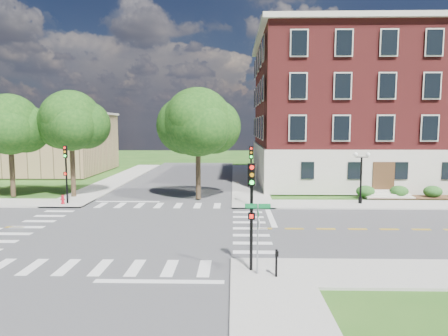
{
  "coord_description": "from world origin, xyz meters",
  "views": [
    {
      "loc": [
        6.11,
        -24.9,
        6.55
      ],
      "look_at": [
        5.38,
        6.52,
        3.2
      ],
      "focal_mm": 32.0,
      "sensor_mm": 36.0,
      "label": 1
    }
  ],
  "objects_px": {
    "traffic_signal_se": "(252,203)",
    "street_sign_pole": "(258,225)",
    "twin_lamp_west": "(361,175)",
    "traffic_signal_ne": "(251,168)",
    "traffic_signal_nw": "(66,167)",
    "push_button_post": "(276,262)",
    "fire_hydrant": "(63,200)"
  },
  "relations": [
    {
      "from": "push_button_post",
      "to": "street_sign_pole",
      "type": "bearing_deg",
      "value": 155.02
    },
    {
      "from": "traffic_signal_se",
      "to": "twin_lamp_west",
      "type": "relative_size",
      "value": 1.13
    },
    {
      "from": "traffic_signal_se",
      "to": "traffic_signal_nw",
      "type": "xyz_separation_m",
      "value": [
        -14.57,
        15.03,
        0.0
      ]
    },
    {
      "from": "traffic_signal_se",
      "to": "street_sign_pole",
      "type": "bearing_deg",
      "value": -58.95
    },
    {
      "from": "twin_lamp_west",
      "to": "street_sign_pole",
      "type": "xyz_separation_m",
      "value": [
        -9.49,
        -16.08,
        -0.21
      ]
    },
    {
      "from": "traffic_signal_se",
      "to": "fire_hydrant",
      "type": "bearing_deg",
      "value": 135.08
    },
    {
      "from": "traffic_signal_ne",
      "to": "traffic_signal_nw",
      "type": "bearing_deg",
      "value": 177.61
    },
    {
      "from": "traffic_signal_se",
      "to": "traffic_signal_ne",
      "type": "bearing_deg",
      "value": 87.56
    },
    {
      "from": "traffic_signal_nw",
      "to": "traffic_signal_ne",
      "type": "bearing_deg",
      "value": -2.39
    },
    {
      "from": "traffic_signal_ne",
      "to": "twin_lamp_west",
      "type": "height_order",
      "value": "traffic_signal_ne"
    },
    {
      "from": "street_sign_pole",
      "to": "twin_lamp_west",
      "type": "bearing_deg",
      "value": 59.44
    },
    {
      "from": "traffic_signal_se",
      "to": "street_sign_pole",
      "type": "height_order",
      "value": "traffic_signal_se"
    },
    {
      "from": "traffic_signal_se",
      "to": "push_button_post",
      "type": "distance_m",
      "value": 2.72
    },
    {
      "from": "fire_hydrant",
      "to": "traffic_signal_ne",
      "type": "bearing_deg",
      "value": -1.6
    },
    {
      "from": "traffic_signal_nw",
      "to": "twin_lamp_west",
      "type": "distance_m",
      "value": 24.34
    },
    {
      "from": "traffic_signal_ne",
      "to": "traffic_signal_nw",
      "type": "relative_size",
      "value": 1.0
    },
    {
      "from": "traffic_signal_se",
      "to": "fire_hydrant",
      "type": "relative_size",
      "value": 6.4
    },
    {
      "from": "street_sign_pole",
      "to": "push_button_post",
      "type": "relative_size",
      "value": 2.58
    },
    {
      "from": "push_button_post",
      "to": "traffic_signal_nw",
      "type": "bearing_deg",
      "value": 134.62
    },
    {
      "from": "street_sign_pole",
      "to": "fire_hydrant",
      "type": "relative_size",
      "value": 4.13
    },
    {
      "from": "twin_lamp_west",
      "to": "street_sign_pole",
      "type": "bearing_deg",
      "value": -120.56
    },
    {
      "from": "push_button_post",
      "to": "fire_hydrant",
      "type": "bearing_deg",
      "value": 135.52
    },
    {
      "from": "traffic_signal_nw",
      "to": "fire_hydrant",
      "type": "relative_size",
      "value": 6.4
    },
    {
      "from": "traffic_signal_ne",
      "to": "street_sign_pole",
      "type": "distance_m",
      "value": 14.85
    },
    {
      "from": "traffic_signal_se",
      "to": "twin_lamp_west",
      "type": "xyz_separation_m",
      "value": [
        9.75,
        15.65,
        -0.66
      ]
    },
    {
      "from": "twin_lamp_west",
      "to": "fire_hydrant",
      "type": "height_order",
      "value": "twin_lamp_west"
    },
    {
      "from": "street_sign_pole",
      "to": "push_button_post",
      "type": "distance_m",
      "value": 1.74
    },
    {
      "from": "traffic_signal_ne",
      "to": "fire_hydrant",
      "type": "bearing_deg",
      "value": 178.4
    },
    {
      "from": "twin_lamp_west",
      "to": "street_sign_pole",
      "type": "distance_m",
      "value": 18.67
    },
    {
      "from": "traffic_signal_se",
      "to": "push_button_post",
      "type": "xyz_separation_m",
      "value": [
        1.04,
        -0.79,
        -2.39
      ]
    },
    {
      "from": "traffic_signal_se",
      "to": "traffic_signal_nw",
      "type": "relative_size",
      "value": 1.0
    },
    {
      "from": "traffic_signal_se",
      "to": "traffic_signal_ne",
      "type": "distance_m",
      "value": 14.41
    }
  ]
}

